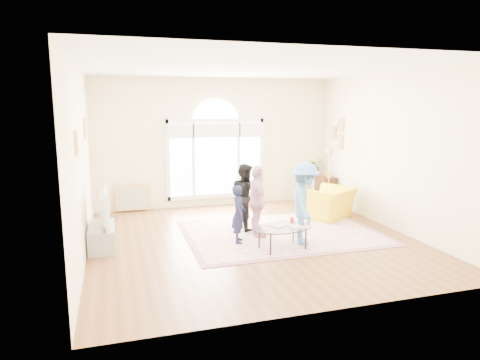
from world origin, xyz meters
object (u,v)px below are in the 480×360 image
object	(u,v)px
area_rug	(281,233)
tv_console	(102,237)
television	(101,208)
armchair	(328,203)
coffee_table	(283,228)

from	to	relation	value
area_rug	tv_console	size ratio (longest dim) A/B	3.60
television	area_rug	bearing A→B (deg)	-1.48
television	armchair	world-z (taller)	television
tv_console	coffee_table	distance (m)	3.24
area_rug	armchair	world-z (taller)	armchair
tv_console	coffee_table	world-z (taller)	coffee_table
area_rug	television	world-z (taller)	television
coffee_table	armchair	size ratio (longest dim) A/B	1.15
coffee_table	area_rug	bearing A→B (deg)	60.26
area_rug	armchair	size ratio (longest dim) A/B	3.38
tv_console	armchair	xyz separation A→B (m)	(4.89, 0.72, 0.14)
television	coffee_table	bearing A→B (deg)	-18.13
area_rug	armchair	bearing A→B (deg)	28.83
area_rug	tv_console	xyz separation A→B (m)	(-3.42, 0.09, 0.20)
tv_console	coffee_table	xyz separation A→B (m)	(3.07, -1.00, 0.19)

